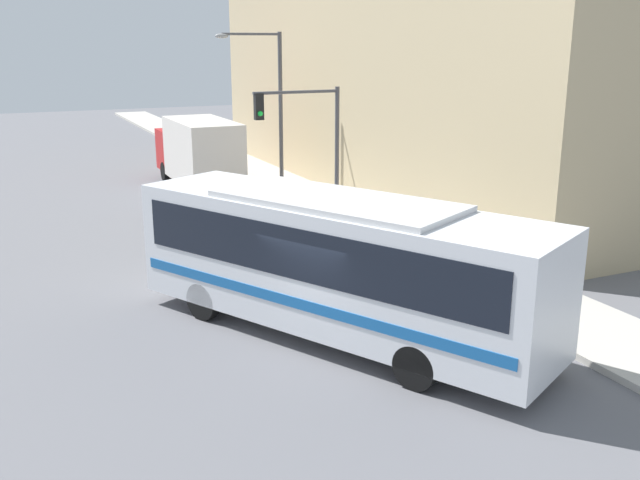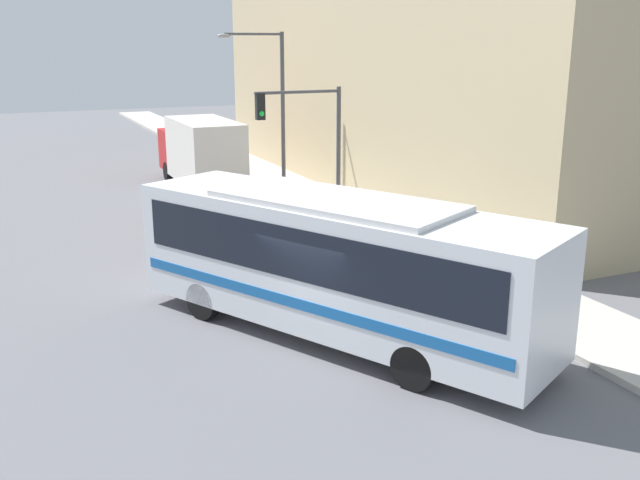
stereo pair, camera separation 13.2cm
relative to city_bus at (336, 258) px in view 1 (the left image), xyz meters
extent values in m
plane|color=slate|center=(-0.46, -0.44, -1.85)|extent=(120.00, 120.00, 0.00)
cube|color=#B7B2A8|center=(5.44, 19.56, -1.77)|extent=(2.80, 70.00, 0.16)
cube|color=tan|center=(9.84, 14.37, 3.94)|extent=(6.00, 27.63, 11.59)
cube|color=silver|center=(0.00, 0.00, -0.11)|extent=(6.92, 10.14, 2.71)
cube|color=black|center=(0.00, 0.00, 0.38)|extent=(6.58, 9.44, 1.12)
cube|color=#19599E|center=(0.00, 0.00, -0.70)|extent=(6.77, 9.80, 0.24)
cube|color=silver|center=(0.00, 0.00, 1.30)|extent=(4.65, 6.01, 0.16)
cylinder|color=black|center=(-0.43, 3.30, -1.39)|extent=(0.67, 0.95, 0.92)
cylinder|color=black|center=(-2.45, 2.25, -1.39)|extent=(0.67, 0.95, 0.92)
cylinder|color=black|center=(2.29, -1.94, -1.39)|extent=(0.67, 0.95, 0.92)
cylinder|color=black|center=(0.27, -2.99, -1.39)|extent=(0.67, 0.95, 0.92)
cube|color=silver|center=(1.82, 17.11, -0.04)|extent=(2.33, 5.23, 2.72)
cube|color=#B21919|center=(1.82, 20.74, -0.44)|extent=(2.21, 2.03, 1.93)
cylinder|color=black|center=(0.81, 20.38, -1.40)|extent=(0.25, 0.90, 0.90)
cylinder|color=black|center=(0.81, 16.13, -1.40)|extent=(0.25, 0.90, 0.90)
cylinder|color=gold|center=(4.64, 2.49, -1.39)|extent=(0.21, 0.21, 0.61)
sphere|color=gold|center=(4.64, 2.49, -1.02)|extent=(0.19, 0.19, 0.19)
cylinder|color=gold|center=(4.64, 2.38, -1.36)|extent=(0.09, 0.12, 0.09)
cylinder|color=#47474C|center=(4.79, 9.69, 0.70)|extent=(0.16, 0.16, 4.80)
cylinder|color=#47474C|center=(3.19, 9.69, 2.95)|extent=(3.20, 0.11, 0.11)
cube|color=black|center=(1.79, 9.69, 2.50)|extent=(0.30, 0.24, 0.90)
sphere|color=#19D83F|center=(1.79, 9.55, 2.28)|extent=(0.18, 0.18, 0.18)
cylinder|color=#47474C|center=(4.64, 8.19, -1.10)|extent=(0.06, 0.06, 1.18)
cylinder|color=#4C4C51|center=(4.64, 8.19, -0.40)|extent=(0.14, 0.14, 0.22)
cylinder|color=#47474C|center=(4.89, 15.43, 1.68)|extent=(0.18, 0.18, 6.74)
cylinder|color=#47474C|center=(3.62, 15.43, 4.95)|extent=(2.54, 0.11, 0.11)
ellipsoid|color=gray|center=(2.35, 15.43, 4.87)|extent=(0.56, 0.28, 0.20)
camera|label=1|loc=(-6.71, -13.61, 4.67)|focal=40.00mm
camera|label=2|loc=(-6.59, -13.67, 4.67)|focal=40.00mm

